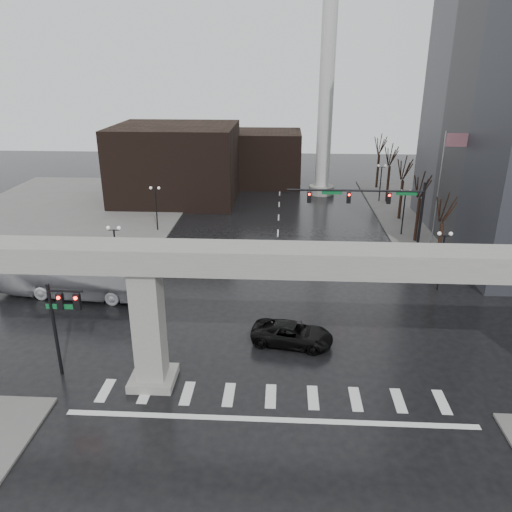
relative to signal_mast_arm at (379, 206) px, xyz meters
The scene contains 23 objects.
ground 21.64m from the signal_mast_arm, 115.57° to the right, with size 160.00×160.00×0.00m, color black.
sidewalk_ne 24.86m from the signal_mast_arm, 45.33° to the left, with size 28.00×36.00×0.15m, color slate.
sidewalk_nw 39.41m from the signal_mast_arm, 153.82° to the left, with size 28.00×36.00×0.15m, color slate.
elevated_guideway 20.35m from the signal_mast_arm, 112.35° to the right, with size 48.00×2.60×8.70m.
building_far_left 32.68m from the signal_mast_arm, 134.74° to the left, with size 16.00×14.00×10.00m, color black.
building_far_mid 35.02m from the signal_mast_arm, 108.32° to the left, with size 10.00×10.00×8.00m, color black.
smokestack 28.38m from the signal_mast_arm, 96.28° to the left, with size 3.60×3.60×30.00m.
signal_mast_arm is the anchor object (origin of this frame).
signal_left_pole 28.09m from the signal_mast_arm, 139.26° to the right, with size 2.30×0.30×6.00m.
flagpole_assembly 7.27m from the signal_mast_arm, 26.93° to the left, with size 2.06×0.12×12.00m.
lamp_right_0 6.99m from the signal_mast_arm, 46.80° to the right, with size 1.22×0.32×5.11m.
lamp_right_1 10.51m from the signal_mast_arm, 63.90° to the left, with size 1.22×0.32×5.11m.
lamp_right_2 23.75m from the signal_mast_arm, 79.01° to the left, with size 1.22×0.32×5.11m.
lamp_left_0 23.12m from the signal_mast_arm, 167.96° to the right, with size 1.22×0.32×5.11m.
lamp_left_1 24.42m from the signal_mast_arm, 157.75° to the left, with size 1.22×0.32×5.11m.
lamp_left_2 32.40m from the signal_mast_arm, 134.11° to the left, with size 1.22×0.32×5.11m.
tree_right_0 6.37m from the signal_mast_arm, ahead, with size 1.09×1.58×7.50m.
tree_right_1 9.57m from the signal_mast_arm, 52.50° to the left, with size 1.09×1.61×7.67m.
tree_right_2 16.45m from the signal_mast_arm, 70.00° to the left, with size 1.10×1.63×7.85m.
tree_right_3 24.04m from the signal_mast_arm, 76.58° to the left, with size 1.11×1.66×8.02m.
tree_right_4 31.83m from the signal_mast_arm, 79.94° to the left, with size 1.12×1.69×8.19m.
pickup_truck 16.82m from the signal_mast_arm, 118.75° to the right, with size 2.51×5.44×1.51m, color black.
city_bus 26.32m from the signal_mast_arm, 163.51° to the right, with size 3.06×13.09×3.65m, color silver.
Camera 1 is at (0.46, -24.56, 17.79)m, focal length 35.00 mm.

